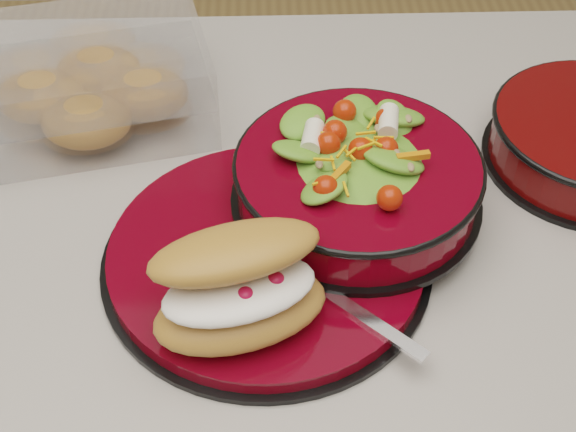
{
  "coord_description": "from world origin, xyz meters",
  "views": [
    {
      "loc": [
        -0.01,
        -0.54,
        1.44
      ],
      "look_at": [
        0.01,
        -0.04,
        0.94
      ],
      "focal_mm": 50.0,
      "sensor_mm": 36.0,
      "label": 1
    }
  ],
  "objects_px": {
    "dinner_plate": "(267,256)",
    "croissant": "(240,287)",
    "salad_bowl": "(358,172)",
    "pastry_box": "(91,84)",
    "fork": "(338,300)"
  },
  "relations": [
    {
      "from": "dinner_plate",
      "to": "croissant",
      "type": "distance_m",
      "value": 0.1
    },
    {
      "from": "salad_bowl",
      "to": "pastry_box",
      "type": "bearing_deg",
      "value": 148.58
    },
    {
      "from": "fork",
      "to": "pastry_box",
      "type": "xyz_separation_m",
      "value": [
        -0.24,
        0.28,
        0.02
      ]
    },
    {
      "from": "croissant",
      "to": "dinner_plate",
      "type": "bearing_deg",
      "value": 57.77
    },
    {
      "from": "salad_bowl",
      "to": "fork",
      "type": "relative_size",
      "value": 1.79
    },
    {
      "from": "salad_bowl",
      "to": "fork",
      "type": "distance_m",
      "value": 0.13
    },
    {
      "from": "fork",
      "to": "salad_bowl",
      "type": "bearing_deg",
      "value": 31.25
    },
    {
      "from": "salad_bowl",
      "to": "fork",
      "type": "bearing_deg",
      "value": -102.05
    },
    {
      "from": "croissant",
      "to": "fork",
      "type": "height_order",
      "value": "croissant"
    },
    {
      "from": "dinner_plate",
      "to": "pastry_box",
      "type": "bearing_deg",
      "value": 129.61
    },
    {
      "from": "fork",
      "to": "croissant",
      "type": "bearing_deg",
      "value": 144.83
    },
    {
      "from": "croissant",
      "to": "salad_bowl",
      "type": "bearing_deg",
      "value": 35.66
    },
    {
      "from": "dinner_plate",
      "to": "pastry_box",
      "type": "height_order",
      "value": "pastry_box"
    },
    {
      "from": "salad_bowl",
      "to": "croissant",
      "type": "height_order",
      "value": "salad_bowl"
    },
    {
      "from": "dinner_plate",
      "to": "salad_bowl",
      "type": "bearing_deg",
      "value": 34.84
    }
  ]
}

